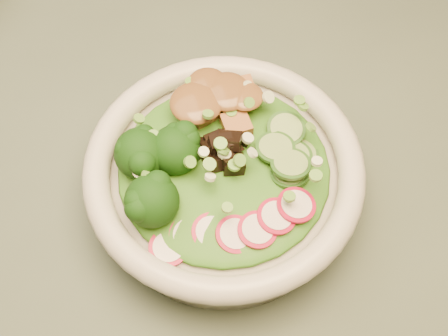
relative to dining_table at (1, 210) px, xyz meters
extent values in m
cylinder|color=black|center=(0.55, 0.35, -0.28)|extent=(0.06, 0.06, 0.72)
cylinder|color=beige|center=(0.23, -0.10, 0.14)|extent=(0.21, 0.21, 0.05)
torus|color=beige|center=(0.23, -0.10, 0.17)|extent=(0.24, 0.24, 0.02)
ellipsoid|color=#1D5A12|center=(0.23, -0.10, 0.17)|extent=(0.18, 0.18, 0.02)
ellipsoid|color=brown|center=(0.23, -0.05, 0.19)|extent=(0.06, 0.05, 0.01)
camera|label=1|loc=(0.16, -0.36, 0.61)|focal=50.00mm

